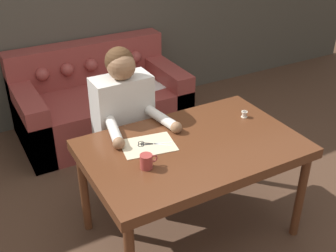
{
  "coord_description": "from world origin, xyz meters",
  "views": [
    {
      "loc": [
        -1.11,
        -1.95,
        2.19
      ],
      "look_at": [
        0.04,
        0.12,
        0.84
      ],
      "focal_mm": 45.0,
      "sensor_mm": 36.0,
      "label": 1
    }
  ],
  "objects_px": {
    "couch": "(100,102)",
    "mug": "(147,161)",
    "dining_table": "(193,154)",
    "person": "(124,126)",
    "scissors": "(149,144)",
    "thread_spool": "(244,114)"
  },
  "relations": [
    {
      "from": "couch",
      "to": "thread_spool",
      "type": "relative_size",
      "value": 35.86
    },
    {
      "from": "scissors",
      "to": "mug",
      "type": "xyz_separation_m",
      "value": [
        -0.13,
        -0.22,
        0.04
      ]
    },
    {
      "from": "dining_table",
      "to": "person",
      "type": "distance_m",
      "value": 0.65
    },
    {
      "from": "couch",
      "to": "mug",
      "type": "distance_m",
      "value": 1.9
    },
    {
      "from": "couch",
      "to": "thread_spool",
      "type": "xyz_separation_m",
      "value": [
        0.54,
        -1.58,
        0.46
      ]
    },
    {
      "from": "dining_table",
      "to": "person",
      "type": "xyz_separation_m",
      "value": [
        -0.22,
        0.61,
        -0.04
      ]
    },
    {
      "from": "person",
      "to": "mug",
      "type": "bearing_deg",
      "value": -102.71
    },
    {
      "from": "dining_table",
      "to": "mug",
      "type": "distance_m",
      "value": 0.4
    },
    {
      "from": "couch",
      "to": "dining_table",
      "type": "bearing_deg",
      "value": -89.45
    },
    {
      "from": "mug",
      "to": "thread_spool",
      "type": "height_order",
      "value": "mug"
    },
    {
      "from": "person",
      "to": "thread_spool",
      "type": "distance_m",
      "value": 0.89
    },
    {
      "from": "couch",
      "to": "scissors",
      "type": "relative_size",
      "value": 7.36
    },
    {
      "from": "couch",
      "to": "person",
      "type": "relative_size",
      "value": 1.3
    },
    {
      "from": "dining_table",
      "to": "scissors",
      "type": "relative_size",
      "value": 6.39
    },
    {
      "from": "dining_table",
      "to": "thread_spool",
      "type": "distance_m",
      "value": 0.55
    },
    {
      "from": "couch",
      "to": "scissors",
      "type": "bearing_deg",
      "value": -98.44
    },
    {
      "from": "dining_table",
      "to": "couch",
      "type": "xyz_separation_m",
      "value": [
        -0.02,
        1.72,
        -0.37
      ]
    },
    {
      "from": "scissors",
      "to": "dining_table",
      "type": "bearing_deg",
      "value": -28.82
    },
    {
      "from": "scissors",
      "to": "mug",
      "type": "relative_size",
      "value": 1.94
    },
    {
      "from": "dining_table",
      "to": "scissors",
      "type": "distance_m",
      "value": 0.3
    },
    {
      "from": "person",
      "to": "mug",
      "type": "xyz_separation_m",
      "value": [
        -0.16,
        -0.7,
        0.15
      ]
    },
    {
      "from": "mug",
      "to": "dining_table",
      "type": "bearing_deg",
      "value": 12.98
    }
  ]
}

